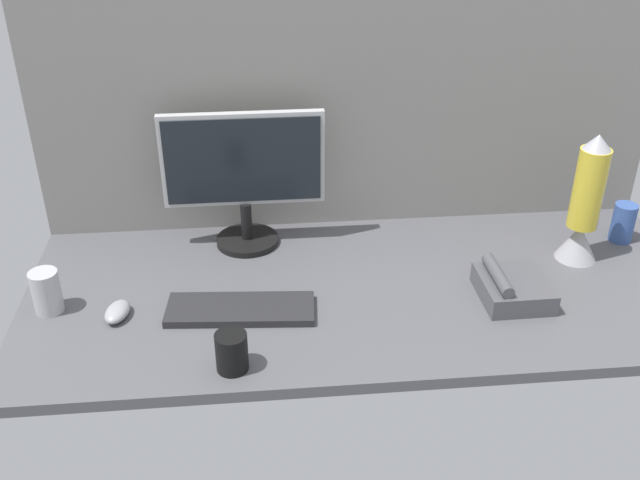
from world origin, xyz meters
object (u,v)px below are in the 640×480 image
(monitor, at_px, (244,173))
(mug_steel, at_px, (46,292))
(mug_ceramic_blue, at_px, (623,223))
(mug_black_travel, at_px, (232,352))
(keyboard, at_px, (241,309))
(desk_phone, at_px, (512,287))
(lava_lamp, at_px, (585,209))
(mouse, at_px, (117,312))

(monitor, xyz_separation_m, mug_steel, (-0.50, -0.30, -0.17))
(mug_ceramic_blue, relative_size, mug_steel, 1.02)
(monitor, relative_size, mug_black_travel, 4.81)
(keyboard, height_order, mug_ceramic_blue, mug_ceramic_blue)
(mug_black_travel, height_order, mug_steel, mug_steel)
(desk_phone, bearing_deg, keyboard, 180.00)
(mug_black_travel, xyz_separation_m, lava_lamp, (0.96, 0.39, 0.11))
(monitor, xyz_separation_m, lava_lamp, (0.92, -0.18, -0.07))
(lava_lamp, bearing_deg, mug_steel, -175.19)
(mouse, bearing_deg, lava_lamp, 19.60)
(mug_steel, bearing_deg, mouse, -15.16)
(mug_ceramic_blue, distance_m, lava_lamp, 0.21)
(mug_ceramic_blue, height_order, lava_lamp, lava_lamp)
(monitor, bearing_deg, keyboard, -93.41)
(desk_phone, bearing_deg, mouse, 179.45)
(desk_phone, bearing_deg, mug_ceramic_blue, 32.12)
(keyboard, relative_size, mouse, 3.85)
(lava_lamp, bearing_deg, keyboard, -169.39)
(keyboard, relative_size, desk_phone, 1.92)
(keyboard, height_order, desk_phone, desk_phone)
(mug_steel, xyz_separation_m, desk_phone, (1.18, -0.06, -0.02))
(mouse, height_order, mug_steel, mug_steel)
(monitor, xyz_separation_m, desk_phone, (0.68, -0.36, -0.19))
(mug_ceramic_blue, bearing_deg, monitor, 175.10)
(monitor, bearing_deg, mug_steel, -149.23)
(monitor, height_order, mouse, monitor)
(mug_black_travel, bearing_deg, mug_steel, 149.55)
(monitor, bearing_deg, lava_lamp, -10.95)
(mug_black_travel, height_order, lava_lamp, lava_lamp)
(mug_steel, height_order, desk_phone, mug_steel)
(mouse, bearing_deg, desk_phone, 11.42)
(keyboard, bearing_deg, mug_ceramic_blue, 17.70)
(monitor, height_order, mug_black_travel, monitor)
(mouse, height_order, mug_black_travel, mug_black_travel)
(keyboard, distance_m, mug_ceramic_blue, 1.15)
(mouse, xyz_separation_m, lava_lamp, (1.25, 0.17, 0.14))
(keyboard, height_order, lava_lamp, lava_lamp)
(mug_steel, distance_m, lava_lamp, 1.43)
(mug_black_travel, relative_size, mug_steel, 0.83)
(mug_ceramic_blue, bearing_deg, mouse, -169.93)
(desk_phone, bearing_deg, lava_lamp, 35.75)
(mouse, relative_size, mug_ceramic_blue, 0.83)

